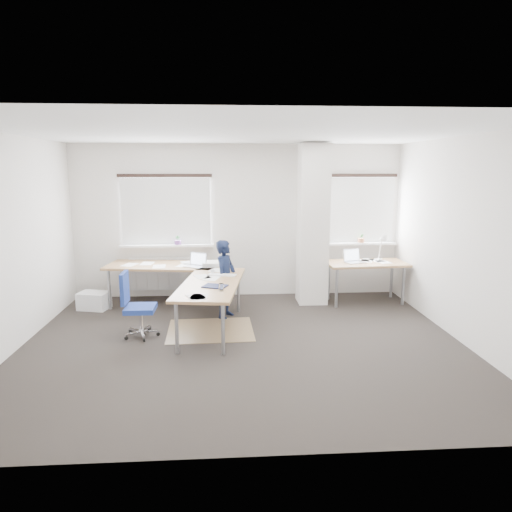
{
  "coord_description": "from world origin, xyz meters",
  "views": [
    {
      "loc": [
        -0.22,
        -5.9,
        2.35
      ],
      "look_at": [
        0.23,
        0.9,
        1.05
      ],
      "focal_mm": 32.0,
      "sensor_mm": 36.0,
      "label": 1
    }
  ],
  "objects": [
    {
      "name": "room_shell",
      "position": [
        0.18,
        0.45,
        1.75
      ],
      "size": [
        6.04,
        5.04,
        2.82
      ],
      "color": "silver",
      "rests_on": "ground"
    },
    {
      "name": "desk_main",
      "position": [
        -0.81,
        1.24,
        0.69
      ],
      "size": [
        2.4,
        2.9,
        0.96
      ],
      "rotation": [
        0.0,
        0.0,
        -0.14
      ],
      "color": "olive",
      "rests_on": "ground"
    },
    {
      "name": "floor_mat",
      "position": [
        -0.47,
        0.57,
        0.0
      ],
      "size": [
        1.29,
        1.1,
        0.01
      ],
      "primitive_type": "cube",
      "rotation": [
        0.0,
        0.0,
        0.04
      ],
      "color": "olive",
      "rests_on": "ground"
    },
    {
      "name": "task_chair",
      "position": [
        -1.48,
        0.38,
        0.26
      ],
      "size": [
        0.51,
        0.5,
        0.94
      ],
      "rotation": [
        0.0,
        0.0,
        -0.01
      ],
      "color": "navy",
      "rests_on": "ground"
    },
    {
      "name": "white_crate",
      "position": [
        -2.48,
        1.75,
        0.15
      ],
      "size": [
        0.55,
        0.45,
        0.29
      ],
      "primitive_type": "cube",
      "rotation": [
        0.0,
        0.0,
        -0.24
      ],
      "color": "white",
      "rests_on": "ground"
    },
    {
      "name": "person",
      "position": [
        -0.24,
        1.19,
        0.63
      ],
      "size": [
        0.47,
        0.54,
        1.25
      ],
      "primitive_type": "imported",
      "rotation": [
        0.0,
        0.0,
        1.11
      ],
      "color": "black",
      "rests_on": "ground"
    },
    {
      "name": "ground",
      "position": [
        0.0,
        0.0,
        0.0
      ],
      "size": [
        6.0,
        6.0,
        0.0
      ],
      "primitive_type": "plane",
      "color": "black",
      "rests_on": "ground"
    },
    {
      "name": "desk_side",
      "position": [
        2.26,
        1.86,
        0.69
      ],
      "size": [
        1.44,
        0.78,
        1.22
      ],
      "rotation": [
        0.0,
        0.0,
        0.06
      ],
      "color": "olive",
      "rests_on": "ground"
    }
  ]
}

